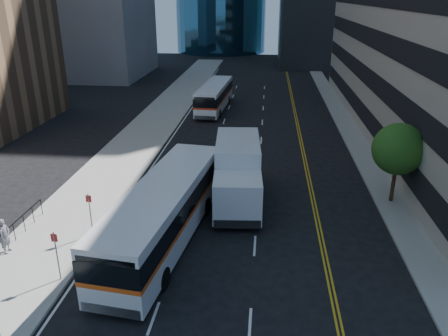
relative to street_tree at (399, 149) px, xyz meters
The scene contains 8 objects.
ground 12.58m from the street_tree, 138.37° to the right, with size 160.00×160.00×0.00m, color black.
sidewalk_west 26.11m from the street_tree, 138.92° to the left, with size 5.00×90.00×0.15m, color gray.
sidewalk_east 17.37m from the street_tree, 90.00° to the left, with size 2.00×90.00×0.15m, color gray.
street_tree is the anchor object (origin of this frame).
bus_front 14.72m from the street_tree, 155.66° to the right, with size 4.44×13.24×3.35m.
bus_rear 26.92m from the street_tree, 121.61° to the left, with size 3.20×11.43×2.91m.
box_truck 9.97m from the street_tree, behind, with size 3.29×8.18×3.83m.
pedestrian 22.75m from the street_tree, 159.09° to the right, with size 0.69×0.45×1.90m, color #5D5D65.
Camera 1 is at (0.83, -18.09, 12.52)m, focal length 35.00 mm.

